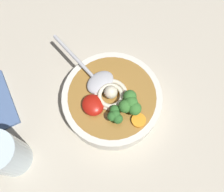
{
  "coord_description": "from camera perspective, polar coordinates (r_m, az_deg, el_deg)",
  "views": [
    {
      "loc": [
        17.54,
        -7.14,
        55.92
      ],
      "look_at": [
        1.25,
        2.43,
        7.66
      ],
      "focal_mm": 41.18,
      "sensor_mm": 36.0,
      "label": 1
    }
  ],
  "objects": [
    {
      "name": "table_slab",
      "position": [
        0.58,
        -2.71,
        -2.38
      ],
      "size": [
        109.56,
        109.56,
        3.01
      ],
      "primitive_type": "cube",
      "color": "#BCB29E",
      "rests_on": "ground"
    },
    {
      "name": "soup_bowl",
      "position": [
        0.54,
        0.0,
        -0.87
      ],
      "size": [
        20.49,
        20.49,
        4.65
      ],
      "color": "silver",
      "rests_on": "table_slab"
    },
    {
      "name": "noodle_pile",
      "position": [
        0.51,
        -0.27,
        0.41
      ],
      "size": [
        7.56,
        7.41,
        3.04
      ],
      "color": "beige",
      "rests_on": "soup_bowl"
    },
    {
      "name": "soup_spoon",
      "position": [
        0.53,
        -3.6,
        4.1
      ],
      "size": [
        17.53,
        6.73,
        1.6
      ],
      "rotation": [
        0.0,
        0.0,
        3.33
      ],
      "color": "#B7B7BC",
      "rests_on": "soup_bowl"
    },
    {
      "name": "chili_sauce_dollop",
      "position": [
        0.5,
        -4.27,
        -2.01
      ],
      "size": [
        4.62,
        4.16,
        2.08
      ],
      "primitive_type": "ellipsoid",
      "color": "#B2190F",
      "rests_on": "soup_bowl"
    },
    {
      "name": "broccoli_floret_center",
      "position": [
        0.49,
        0.59,
        -4.25
      ],
      "size": [
        3.75,
        3.23,
        2.97
      ],
      "color": "#7A9E60",
      "rests_on": "soup_bowl"
    },
    {
      "name": "broccoli_floret_left",
      "position": [
        0.49,
        4.06,
        -1.67
      ],
      "size": [
        5.08,
        4.37,
        4.02
      ],
      "color": "#7A9E60",
      "rests_on": "soup_bowl"
    },
    {
      "name": "carrot_slice_far",
      "position": [
        0.52,
        3.11,
        0.25
      ],
      "size": [
        2.05,
        2.05,
        0.78
      ],
      "primitive_type": "cylinder",
      "color": "orange",
      "rests_on": "soup_bowl"
    },
    {
      "name": "carrot_slice_front",
      "position": [
        0.5,
        5.93,
        -5.41
      ],
      "size": [
        2.82,
        2.82,
        0.7
      ],
      "primitive_type": "cylinder",
      "color": "orange",
      "rests_on": "soup_bowl"
    },
    {
      "name": "drinking_glass",
      "position": [
        0.52,
        -22.62,
        -11.91
      ],
      "size": [
        7.16,
        7.16,
        10.51
      ],
      "primitive_type": "cylinder",
      "color": "silver",
      "rests_on": "table_slab"
    }
  ]
}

